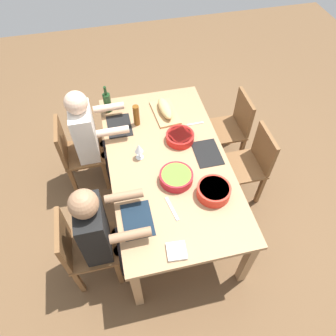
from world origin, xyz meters
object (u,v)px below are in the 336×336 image
at_px(serving_bowl_fruit, 214,191).
at_px(serving_bowl_salad, 176,177).
at_px(wine_glass, 139,149).
at_px(cutting_board, 165,113).
at_px(wine_bottle, 107,102).
at_px(chair_far_left, 232,126).
at_px(napkin_stack, 177,251).
at_px(chair_near_right, 82,247).
at_px(bread_loaf, 165,108).
at_px(dining_table, 168,165).
at_px(chair_near_left, 75,152).
at_px(diner_near_left, 89,134).
at_px(diner_near_right, 100,230).
at_px(serving_bowl_pasta, 180,137).
at_px(chair_far_center, 251,162).
at_px(beer_bottle, 136,115).

bearing_deg(serving_bowl_fruit, serving_bowl_salad, -129.17).
bearing_deg(wine_glass, cutting_board, 146.02).
xyz_separation_m(serving_bowl_salad, cutting_board, (-0.84, 0.09, -0.04)).
distance_m(wine_bottle, wine_glass, 0.73).
height_order(chair_far_left, napkin_stack, chair_far_left).
bearing_deg(chair_near_right, bread_loaf, 140.07).
xyz_separation_m(dining_table, chair_near_left, (-0.53, -0.85, -0.18)).
bearing_deg(bread_loaf, cutting_board, 0.00).
xyz_separation_m(dining_table, diner_near_left, (-0.53, -0.66, 0.03)).
bearing_deg(chair_near_left, napkin_stack, 27.20).
height_order(dining_table, napkin_stack, napkin_stack).
relative_size(chair_far_left, serving_bowl_salad, 3.01).
xyz_separation_m(diner_near_right, bread_loaf, (-1.15, 0.78, 0.11)).
bearing_deg(chair_near_left, dining_table, 57.79).
xyz_separation_m(serving_bowl_pasta, bread_loaf, (-0.39, -0.05, 0.02)).
height_order(wine_bottle, wine_glass, wine_bottle).
distance_m(chair_far_center, serving_bowl_salad, 0.91).
bearing_deg(dining_table, chair_near_right, -57.79).
bearing_deg(serving_bowl_salad, serving_bowl_fruit, 50.83).
distance_m(chair_far_left, wine_bottle, 1.36).
bearing_deg(cutting_board, napkin_stack, -9.51).
bearing_deg(bread_loaf, wine_glass, -33.98).
bearing_deg(chair_near_right, wine_bottle, 162.86).
bearing_deg(wine_glass, serving_bowl_pasta, 107.36).
bearing_deg(serving_bowl_fruit, bread_loaf, -171.02).
relative_size(chair_far_center, serving_bowl_pasta, 3.24).
height_order(chair_far_center, wine_bottle, wine_bottle).
bearing_deg(wine_bottle, napkin_stack, 10.55).
distance_m(chair_near_right, beer_bottle, 1.30).
distance_m(chair_far_center, bread_loaf, 1.01).
xyz_separation_m(chair_near_right, napkin_stack, (0.32, 0.71, 0.27)).
height_order(diner_near_right, chair_far_center, diner_near_right).
height_order(chair_near_left, serving_bowl_fruit, chair_near_left).
height_order(dining_table, wine_glass, wine_glass).
bearing_deg(serving_bowl_pasta, chair_near_left, -107.37).
bearing_deg(chair_near_right, chair_far_left, 122.21).
relative_size(chair_far_center, wine_bottle, 2.93).
relative_size(chair_far_center, beer_bottle, 3.86).
bearing_deg(wine_bottle, chair_near_right, -17.14).
bearing_deg(diner_near_right, chair_near_left, -170.25).
bearing_deg(bread_loaf, serving_bowl_salad, -6.31).
xyz_separation_m(chair_near_right, serving_bowl_fruit, (-0.09, 1.13, 0.31)).
distance_m(diner_near_left, wine_glass, 0.63).
relative_size(dining_table, wine_glass, 11.70).
xyz_separation_m(serving_bowl_salad, serving_bowl_fruit, (0.21, 0.26, 0.01)).
bearing_deg(cutting_board, diner_near_left, -84.27).
bearing_deg(beer_bottle, chair_near_left, -90.68).
xyz_separation_m(wine_bottle, napkin_stack, (1.64, 0.31, -0.10)).
bearing_deg(bread_loaf, serving_bowl_fruit, 8.98).
height_order(chair_near_right, serving_bowl_fruit, chair_near_right).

